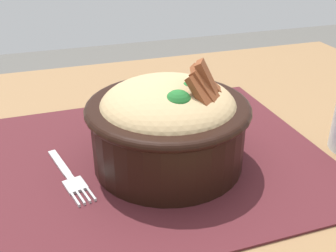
# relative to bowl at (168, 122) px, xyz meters

# --- Properties ---
(table) EXTENTS (1.07, 0.82, 0.73)m
(table) POSITION_rel_bowl_xyz_m (0.02, 0.01, -0.13)
(table) COLOR olive
(table) RESTS_ON ground_plane
(placemat) EXTENTS (0.43, 0.36, 0.00)m
(placemat) POSITION_rel_bowl_xyz_m (0.02, -0.02, -0.06)
(placemat) COLOR #47191E
(placemat) RESTS_ON table
(bowl) EXTENTS (0.22, 0.22, 0.13)m
(bowl) POSITION_rel_bowl_xyz_m (0.00, 0.00, 0.00)
(bowl) COLOR black
(bowl) RESTS_ON placemat
(fork) EXTENTS (0.04, 0.12, 0.00)m
(fork) POSITION_rel_bowl_xyz_m (0.12, -0.00, -0.05)
(fork) COLOR #BCBCBC
(fork) RESTS_ON placemat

